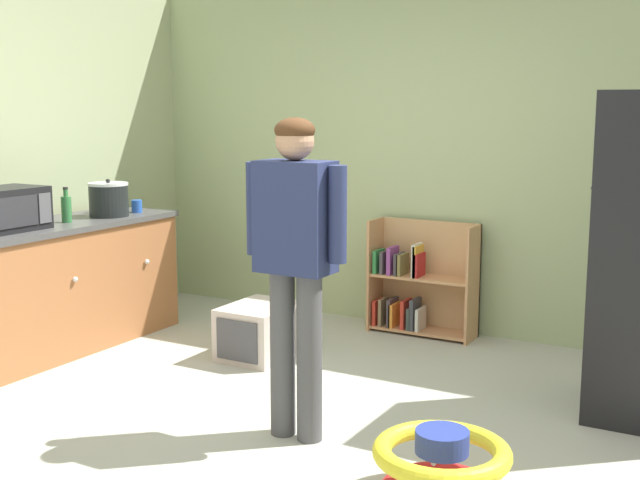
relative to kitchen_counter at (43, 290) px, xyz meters
The scene contains 14 objects.
ground_plane 2.28m from the kitchen_counter, ahead, with size 12.00×12.00×0.00m, color #ACAB9D.
back_wall 3.08m from the kitchen_counter, 41.65° to the left, with size 5.20×0.06×2.70m, color #A3B382.
left_side_wall 1.09m from the kitchen_counter, 134.89° to the left, with size 0.06×2.99×2.70m, color #A6B285.
kitchen_counter is the anchor object (origin of this frame).
bookshelf 2.70m from the kitchen_counter, 40.93° to the left, with size 0.80×0.28×0.85m.
standing_person 2.36m from the kitchen_counter, ahead, with size 0.57×0.22×1.65m.
baby_walker 3.25m from the kitchen_counter, 11.88° to the right, with size 0.60×0.60×0.32m.
pet_carrier 1.52m from the kitchen_counter, 26.63° to the left, with size 0.42×0.55×0.36m.
microwave 0.65m from the kitchen_counter, 90.69° to the right, with size 0.37×0.48×0.28m.
crock_pot 0.82m from the kitchen_counter, 81.41° to the left, with size 0.29×0.29×0.28m.
green_glass_bottle 0.58m from the kitchen_counter, 73.41° to the left, with size 0.07×0.07×0.25m.
teal_cup 0.86m from the kitchen_counter, 101.43° to the left, with size 0.08×0.08×0.10m, color teal.
yellow_cup 0.55m from the kitchen_counter, 141.03° to the left, with size 0.08×0.08×0.10m, color yellow.
blue_cup 0.98m from the kitchen_counter, 82.10° to the left, with size 0.08×0.08×0.10m, color blue.
Camera 1 is at (2.15, -3.45, 1.70)m, focal length 45.75 mm.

